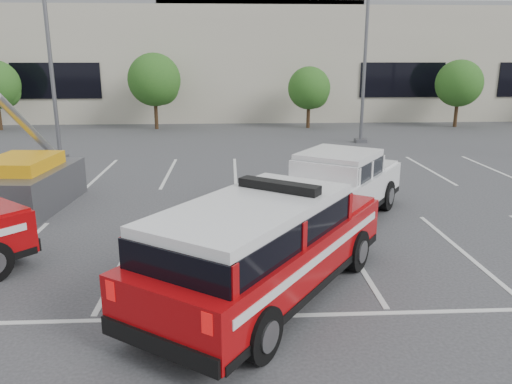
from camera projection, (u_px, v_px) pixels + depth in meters
ground at (240, 256)px, 11.78m from camera, size 120.00×120.00×0.00m
stall_markings at (237, 203)px, 16.11m from camera, size 23.00×15.00×0.01m
convention_building at (234, 55)px, 41.27m from camera, size 60.00×16.99×13.20m
tree_mid_left at (156, 82)px, 31.99m from camera, size 3.37×3.37×4.85m
tree_mid_right at (310, 90)px, 32.63m from camera, size 2.77×2.77×3.99m
tree_right at (460, 85)px, 33.06m from camera, size 3.07×3.07×4.42m
light_pole_left at (49, 42)px, 21.59m from camera, size 0.90×0.60×10.24m
light_pole_mid at (366, 45)px, 26.20m from camera, size 0.90×0.60×10.24m
fire_chief_suv at (265, 253)px, 9.61m from camera, size 5.45×6.46×2.21m
white_pickup at (331, 196)px, 14.05m from camera, size 5.36×6.50×1.95m
utility_rig at (18, 186)px, 15.38m from camera, size 3.85×4.35×3.61m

